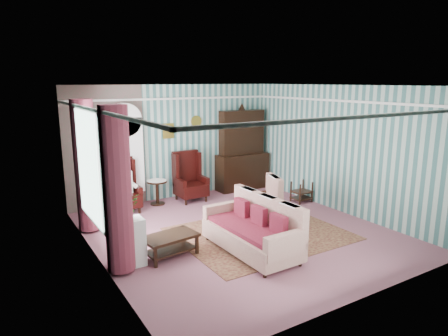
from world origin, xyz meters
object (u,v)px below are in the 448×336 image
sofa (251,224)px  dresser_hutch (243,148)px  wingback_left (123,186)px  round_side_table (157,192)px  floral_armchair (260,199)px  nest_table (302,191)px  seated_woman (123,187)px  plant_stand (127,243)px  bookcase (127,161)px  coffee_table (170,246)px  wingback_right (191,177)px

sofa → dresser_hutch: bearing=-33.1°
wingback_left → round_side_table: bearing=9.5°
sofa → floral_armchair: bearing=-43.8°
round_side_table → nest_table: size_ratio=1.11×
seated_woman → dresser_hutch: bearing=4.4°
plant_stand → bookcase: bearing=71.5°
seated_woman → floral_armchair: 3.19m
dresser_hutch → floral_armchair: dresser_hutch is taller
coffee_table → dresser_hutch: bearing=40.6°
seated_woman → floral_armchair: size_ratio=1.13×
wingback_right → nest_table: 2.81m
dresser_hutch → coffee_table: dresser_hutch is taller
dresser_hutch → floral_armchair: size_ratio=2.27×
bookcase → sofa: (0.99, -3.75, -0.60)m
plant_stand → coffee_table: plant_stand is taller
wingback_left → floral_armchair: bearing=-43.8°
sofa → floral_armchair: size_ratio=1.91×
seated_woman → wingback_right: bearing=0.0°
wingback_right → nest_table: bearing=-33.7°
bookcase → floral_armchair: (2.05, -2.60, -0.60)m
dresser_hutch → sofa: 4.33m
coffee_table → plant_stand: bearing=177.9°
wingback_left → round_side_table: 0.97m
wingback_right → nest_table: wingback_right is taller
bookcase → coffee_table: size_ratio=2.39×
wingback_left → nest_table: (4.07, -1.55, -0.35)m
dresser_hutch → plant_stand: 5.31m
bookcase → nest_table: (3.82, -1.94, -0.85)m
plant_stand → floral_armchair: size_ratio=0.77×
seated_woman → coffee_table: seated_woman is taller
nest_table → sofa: sofa is taller
plant_stand → floral_armchair: floral_armchair is taller
plant_stand → floral_armchair: (3.10, 0.54, 0.12)m
wingback_right → round_side_table: bearing=170.0°
nest_table → plant_stand: (-4.87, -1.20, 0.13)m
dresser_hutch → wingback_right: 1.86m
bookcase → round_side_table: 1.07m
plant_stand → coffee_table: (0.74, -0.03, -0.21)m
wingback_left → floral_armchair: 3.19m
plant_stand → coffee_table: size_ratio=0.85×
dresser_hutch → round_side_table: bearing=-177.4°
bookcase → dresser_hutch: size_ratio=0.95×
seated_woman → bookcase: bearing=57.3°
coffee_table → round_side_table: bearing=71.9°
sofa → wingback_left: bearing=19.0°
dresser_hutch → nest_table: bearing=-72.6°
wingback_right → sofa: wingback_right is taller
seated_woman → sofa: bearing=-69.8°
sofa → floral_armchair: (1.06, 1.15, -0.00)m
round_side_table → sofa: (0.34, -3.51, 0.22)m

